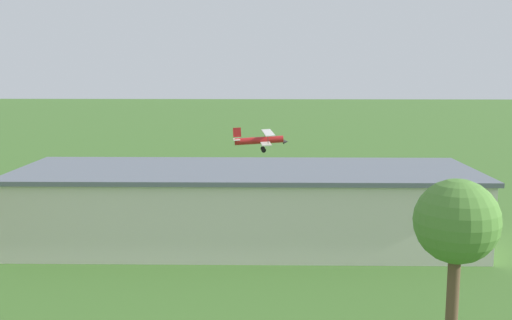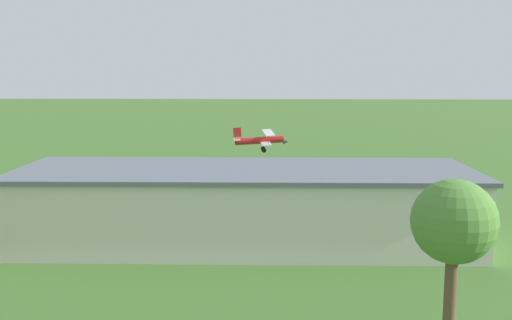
% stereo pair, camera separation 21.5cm
% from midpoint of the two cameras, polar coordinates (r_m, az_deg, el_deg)
% --- Properties ---
extents(ground_plane, '(400.00, 400.00, 0.00)m').
position_cam_midpoint_polar(ground_plane, '(84.58, 2.30, -0.79)').
color(ground_plane, '#3D6628').
extents(hangar, '(36.76, 12.43, 6.15)m').
position_cam_midpoint_polar(hangar, '(47.93, -1.13, -4.42)').
color(hangar, beige).
rests_on(hangar, ground_plane).
extents(biplane, '(7.73, 8.54, 3.40)m').
position_cam_midpoint_polar(biplane, '(81.54, 0.42, 1.99)').
color(biplane, '#B21E1E').
extents(car_silver, '(2.60, 4.55, 1.65)m').
position_cam_midpoint_polar(car_silver, '(66.13, -16.78, -3.10)').
color(car_silver, '#B7B7BC').
rests_on(car_silver, ground_plane).
extents(car_yellow, '(2.17, 4.64, 1.64)m').
position_cam_midpoint_polar(car_yellow, '(68.20, -22.57, -3.06)').
color(car_yellow, gold).
rests_on(car_yellow, ground_plane).
extents(truck_box_grey, '(7.49, 2.84, 2.93)m').
position_cam_midpoint_polar(truck_box_grey, '(66.05, 15.30, -2.38)').
color(truck_box_grey, gray).
rests_on(truck_box_grey, ground_plane).
extents(person_watching_takeoff, '(0.53, 0.53, 1.74)m').
position_cam_midpoint_polar(person_watching_takeoff, '(67.38, 2.93, -2.50)').
color(person_watching_takeoff, '#72338C').
rests_on(person_watching_takeoff, ground_plane).
extents(person_crossing_taxiway, '(0.46, 0.46, 1.58)m').
position_cam_midpoint_polar(person_crossing_taxiway, '(61.59, 17.50, -4.06)').
color(person_crossing_taxiway, '#3F3F47').
rests_on(person_crossing_taxiway, ground_plane).
extents(tree_by_windsock, '(3.95, 3.95, 9.07)m').
position_cam_midpoint_polar(tree_by_windsock, '(28.76, 18.64, -5.88)').
color(tree_by_windsock, brown).
rests_on(tree_by_windsock, ground_plane).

